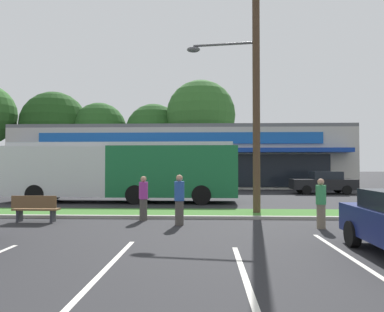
% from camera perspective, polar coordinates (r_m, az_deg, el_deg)
% --- Properties ---
extents(grass_median, '(56.00, 2.20, 0.12)m').
position_cam_1_polar(grass_median, '(15.60, -4.26, -8.64)').
color(grass_median, '#386B28').
rests_on(grass_median, ground_plane).
extents(curb_lip, '(56.00, 0.24, 0.12)m').
position_cam_1_polar(curb_lip, '(14.40, -4.82, -9.24)').
color(curb_lip, '#99968C').
rests_on(curb_lip, ground_plane).
extents(parking_stripe_1, '(0.12, 4.80, 0.01)m').
position_cam_1_polar(parking_stripe_1, '(7.98, -12.57, -16.02)').
color(parking_stripe_1, silver).
rests_on(parking_stripe_1, ground_plane).
extents(parking_stripe_2, '(0.12, 4.80, 0.01)m').
position_cam_1_polar(parking_stripe_2, '(7.21, 8.00, -17.66)').
color(parking_stripe_2, silver).
rests_on(parking_stripe_2, ground_plane).
extents(parking_stripe_3, '(0.12, 4.80, 0.01)m').
position_cam_1_polar(parking_stripe_3, '(9.43, 22.29, -13.66)').
color(parking_stripe_3, silver).
rests_on(parking_stripe_3, ground_plane).
extents(storefront_building, '(29.91, 12.85, 5.55)m').
position_cam_1_polar(storefront_building, '(37.21, -1.34, -0.25)').
color(storefront_building, '#BCB7AD').
rests_on(storefront_building, ground_plane).
extents(tree_left, '(8.23, 8.23, 11.17)m').
position_cam_1_polar(tree_left, '(49.98, -20.21, 4.45)').
color(tree_left, '#473323').
rests_on(tree_left, ground_plane).
extents(tree_mid_left, '(6.70, 6.70, 9.79)m').
position_cam_1_polar(tree_mid_left, '(48.14, -13.88, 3.88)').
color(tree_mid_left, '#473323').
rests_on(tree_mid_left, ground_plane).
extents(tree_mid, '(6.95, 6.95, 9.61)m').
position_cam_1_polar(tree_mid, '(46.69, -5.84, 3.63)').
color(tree_mid, '#473323').
rests_on(tree_mid, ground_plane).
extents(tree_mid_right, '(8.22, 8.22, 12.16)m').
position_cam_1_polar(tree_mid_right, '(44.96, 1.36, 6.27)').
color(tree_mid_right, '#473323').
rests_on(tree_mid_right, ground_plane).
extents(utility_pole, '(3.09, 2.40, 9.79)m').
position_cam_1_polar(utility_pole, '(15.77, 9.19, 10.37)').
color(utility_pole, '#4C3826').
rests_on(utility_pole, ground_plane).
extents(city_bus, '(12.56, 2.79, 3.25)m').
position_cam_1_polar(city_bus, '(21.01, -10.49, -2.09)').
color(city_bus, '#196638').
rests_on(city_bus, ground_plane).
extents(bus_stop_bench, '(1.60, 0.45, 0.95)m').
position_cam_1_polar(bus_stop_bench, '(14.54, -22.70, -7.30)').
color(bus_stop_bench, brown).
rests_on(bus_stop_bench, ground_plane).
extents(car_1, '(4.39, 1.98, 1.58)m').
position_cam_1_polar(car_1, '(28.26, 19.32, -3.81)').
color(car_1, black).
rests_on(car_1, ground_plane).
extents(car_3, '(4.17, 1.90, 1.53)m').
position_cam_1_polar(car_3, '(27.22, -11.08, -4.02)').
color(car_3, '#B7B7BC').
rests_on(car_3, ground_plane).
extents(car_4, '(4.27, 1.90, 1.46)m').
position_cam_1_polar(car_4, '(30.93, -25.50, -3.63)').
color(car_4, black).
rests_on(car_4, ground_plane).
extents(pedestrian_by_pole, '(0.33, 0.33, 1.62)m').
position_cam_1_polar(pedestrian_by_pole, '(13.97, -7.39, -6.36)').
color(pedestrian_by_pole, '#47423D').
rests_on(pedestrian_by_pole, ground_plane).
extents(pedestrian_mid, '(0.32, 0.32, 1.59)m').
position_cam_1_polar(pedestrian_mid, '(12.78, 19.00, -6.82)').
color(pedestrian_mid, '#726651').
rests_on(pedestrian_mid, ground_plane).
extents(pedestrian_far, '(0.34, 0.34, 1.70)m').
position_cam_1_polar(pedestrian_far, '(12.76, -1.94, -6.66)').
color(pedestrian_far, '#47423D').
rests_on(pedestrian_far, ground_plane).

